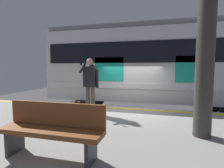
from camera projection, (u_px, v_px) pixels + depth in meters
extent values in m
plane|color=#3D3D3F|center=(127.00, 131.00, 6.93)|extent=(24.97, 24.97, 0.00)
cube|color=gray|center=(110.00, 146.00, 4.55)|extent=(16.34, 4.86, 0.95)
cube|color=yellow|center=(126.00, 109.00, 6.56)|extent=(16.01, 0.16, 0.01)
cube|color=slate|center=(133.00, 118.00, 8.47)|extent=(21.24, 0.08, 0.16)
cube|color=slate|center=(137.00, 111.00, 9.85)|extent=(21.24, 0.08, 0.16)
cube|color=silver|center=(150.00, 66.00, 8.75)|extent=(9.66, 2.85, 3.19)
cube|color=gray|center=(151.00, 30.00, 8.60)|extent=(9.47, 2.63, 0.24)
cube|color=black|center=(149.00, 52.00, 7.31)|extent=(9.18, 0.03, 0.90)
cube|color=silver|center=(148.00, 87.00, 7.44)|extent=(9.18, 0.03, 0.24)
cube|color=#19A58C|center=(193.00, 69.00, 6.93)|extent=(1.29, 0.02, 1.04)
cube|color=#19A58C|center=(109.00, 69.00, 7.82)|extent=(1.29, 0.02, 1.04)
cylinder|color=black|center=(82.00, 107.00, 8.65)|extent=(0.84, 0.12, 0.84)
cylinder|color=black|center=(98.00, 99.00, 10.84)|extent=(0.84, 0.12, 0.84)
cylinder|color=black|center=(213.00, 104.00, 9.21)|extent=(0.84, 0.12, 0.84)
cylinder|color=brown|center=(93.00, 100.00, 5.95)|extent=(0.14, 0.14, 0.87)
cylinder|color=brown|center=(88.00, 100.00, 5.99)|extent=(0.14, 0.14, 0.87)
cube|color=black|center=(90.00, 77.00, 5.90)|extent=(0.40, 0.24, 0.67)
sphere|color=black|center=(92.00, 67.00, 6.03)|extent=(0.20, 0.20, 0.20)
sphere|color=tan|center=(90.00, 62.00, 5.86)|extent=(0.22, 0.22, 0.22)
cylinder|color=black|center=(97.00, 79.00, 5.84)|extent=(0.09, 0.09, 0.60)
cylinder|color=black|center=(82.00, 68.00, 5.86)|extent=(0.09, 0.42, 0.33)
cube|color=black|center=(81.00, 63.00, 5.75)|extent=(0.07, 0.02, 0.15)
cube|color=#59331E|center=(75.00, 108.00, 6.02)|extent=(0.37, 0.19, 0.30)
torus|color=#59331E|center=(75.00, 102.00, 6.00)|extent=(0.33, 0.33, 0.02)
cylinder|color=#38332D|center=(206.00, 43.00, 3.76)|extent=(0.37, 0.37, 4.03)
cube|color=brown|center=(50.00, 132.00, 2.95)|extent=(1.79, 0.44, 0.08)
cube|color=brown|center=(56.00, 114.00, 3.11)|extent=(1.79, 0.06, 0.40)
cube|color=#333338|center=(91.00, 150.00, 2.78)|extent=(0.06, 0.40, 0.45)
cube|color=#333338|center=(15.00, 140.00, 3.15)|extent=(0.06, 0.40, 0.45)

